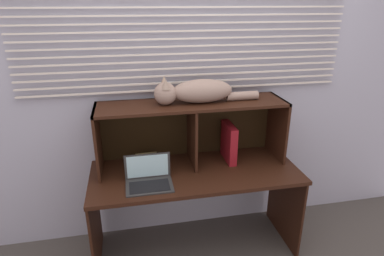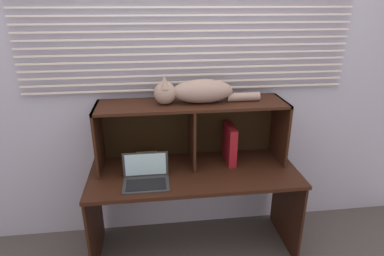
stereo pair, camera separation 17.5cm
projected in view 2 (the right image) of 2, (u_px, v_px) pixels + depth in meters
The scene contains 7 objects.
back_panel_with_blinds at pixel (188, 95), 2.69m from camera, with size 4.40×0.08×2.50m.
desk at pixel (194, 186), 2.59m from camera, with size 1.62×0.67×0.75m.
hutch_shelf_unit at pixel (191, 120), 2.57m from camera, with size 1.47×0.37×0.51m.
cat at pixel (195, 92), 2.45m from camera, with size 0.81×0.19×0.21m.
laptop at pixel (146, 177), 2.36m from camera, with size 0.33×0.23×0.21m.
binder_upright at pixel (230, 143), 2.64m from camera, with size 0.06×0.27×0.31m, color maroon.
book_stack at pixel (148, 161), 2.61m from camera, with size 0.18×0.22×0.08m.
Camera 2 is at (-0.30, -2.04, 2.00)m, focal length 30.37 mm.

